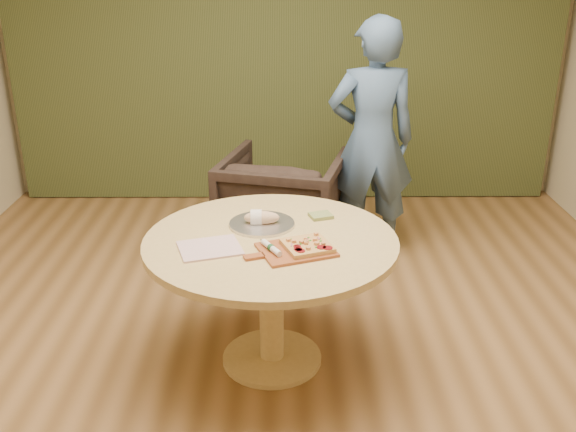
% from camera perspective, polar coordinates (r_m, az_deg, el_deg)
% --- Properties ---
extents(room_shell, '(5.04, 6.04, 2.84)m').
position_cam_1_polar(room_shell, '(2.90, -0.16, 7.95)').
color(room_shell, olive).
rests_on(room_shell, ground).
extents(curtain, '(4.80, 0.14, 2.78)m').
position_cam_1_polar(curtain, '(5.75, -0.27, 15.07)').
color(curtain, '#323C1B').
rests_on(curtain, ground).
extents(pedestal_table, '(1.33, 1.33, 0.75)m').
position_cam_1_polar(pedestal_table, '(3.39, -1.52, -4.16)').
color(pedestal_table, tan).
rests_on(pedestal_table, ground).
extents(pizza_paddle, '(0.47, 0.38, 0.01)m').
position_cam_1_polar(pizza_paddle, '(3.18, 0.56, -3.06)').
color(pizza_paddle, '#974C26').
rests_on(pizza_paddle, pedestal_table).
extents(flatbread_pizza, '(0.28, 0.28, 0.04)m').
position_cam_1_polar(flatbread_pizza, '(3.18, 1.72, -2.64)').
color(flatbread_pizza, tan).
rests_on(flatbread_pizza, pizza_paddle).
extents(cutlery_roll, '(0.12, 0.18, 0.03)m').
position_cam_1_polar(cutlery_roll, '(3.15, -1.50, -2.83)').
color(cutlery_roll, silver).
rests_on(cutlery_roll, pizza_paddle).
extents(newspaper, '(0.36, 0.33, 0.01)m').
position_cam_1_polar(newspaper, '(3.23, -6.96, -2.85)').
color(newspaper, white).
rests_on(newspaper, pedestal_table).
extents(serving_tray, '(0.36, 0.36, 0.02)m').
position_cam_1_polar(serving_tray, '(3.49, -2.34, -0.70)').
color(serving_tray, silver).
rests_on(serving_tray, pedestal_table).
extents(bread_roll, '(0.19, 0.09, 0.09)m').
position_cam_1_polar(bread_roll, '(3.47, -2.49, -0.15)').
color(bread_roll, tan).
rests_on(bread_roll, serving_tray).
extents(green_packet, '(0.15, 0.13, 0.02)m').
position_cam_1_polar(green_packet, '(3.59, 2.93, 0.03)').
color(green_packet, '#5E6E31').
rests_on(green_packet, pedestal_table).
extents(armchair, '(1.01, 0.97, 0.87)m').
position_cam_1_polar(armchair, '(4.75, -0.39, 1.47)').
color(armchair, black).
rests_on(armchair, ground).
extents(person_standing, '(0.67, 0.47, 1.75)m').
position_cam_1_polar(person_standing, '(4.67, 7.43, 6.64)').
color(person_standing, '#425E81').
rests_on(person_standing, ground).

